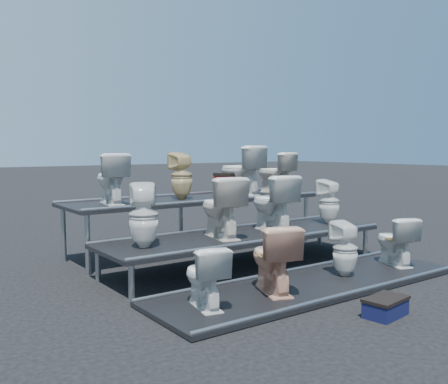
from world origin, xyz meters
TOP-DOWN VIEW (x-y plane):
  - ground at (0.00, 0.00)m, footprint 80.00×80.00m
  - tier_front at (0.00, -1.30)m, footprint 4.20×1.20m
  - tier_mid at (0.00, 0.00)m, footprint 4.20×1.20m
  - tier_back at (0.00, 1.30)m, footprint 4.20×1.20m
  - toilet_0 at (-1.57, -1.30)m, footprint 0.49×0.69m
  - toilet_1 at (-0.65, -1.30)m, footprint 0.67×0.86m
  - toilet_2 at (0.55, -1.30)m, footprint 0.36×0.36m
  - toilet_3 at (1.57, -1.30)m, footprint 0.58×0.75m
  - toilet_4 at (-1.58, 0.00)m, footprint 0.47×0.47m
  - toilet_5 at (-0.44, 0.00)m, footprint 0.62×0.89m
  - toilet_6 at (0.48, 0.00)m, footprint 0.56×0.86m
  - toilet_7 at (1.67, 0.00)m, footprint 0.35×0.35m
  - toilet_8 at (-1.44, 1.30)m, footprint 0.52×0.77m
  - toilet_9 at (-0.27, 1.30)m, footprint 0.34×0.34m
  - toilet_10 at (0.90, 1.30)m, footprint 0.58×0.88m
  - toilet_11 at (1.69, 1.30)m, footprint 0.50×0.76m
  - red_crate at (0.81, 1.47)m, footprint 0.52×0.45m
  - step_stool at (-0.17, -2.44)m, footprint 0.48×0.33m

SIDE VIEW (x-z plane):
  - ground at x=0.00m, z-range 0.00..0.00m
  - tier_front at x=0.00m, z-range 0.00..0.06m
  - step_stool at x=-0.17m, z-range 0.00..0.16m
  - tier_mid at x=0.00m, z-range 0.00..0.46m
  - toilet_0 at x=-1.57m, z-range 0.06..0.70m
  - toilet_3 at x=1.57m, z-range 0.06..0.73m
  - toilet_2 at x=0.55m, z-range 0.06..0.75m
  - tier_back at x=0.00m, z-range 0.00..0.86m
  - toilet_1 at x=-0.65m, z-range 0.06..0.83m
  - toilet_7 at x=1.67m, z-range 0.46..1.17m
  - toilet_4 at x=-1.58m, z-range 0.46..1.25m
  - toilet_6 at x=0.48m, z-range 0.46..1.28m
  - toilet_5 at x=-0.44m, z-range 0.46..1.29m
  - red_crate at x=0.81m, z-range 0.86..1.19m
  - toilet_11 at x=1.69m, z-range 0.86..1.58m
  - toilet_8 at x=-1.44m, z-range 0.86..1.59m
  - toilet_9 at x=-0.27m, z-range 0.86..1.60m
  - toilet_10 at x=0.90m, z-range 0.86..1.70m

